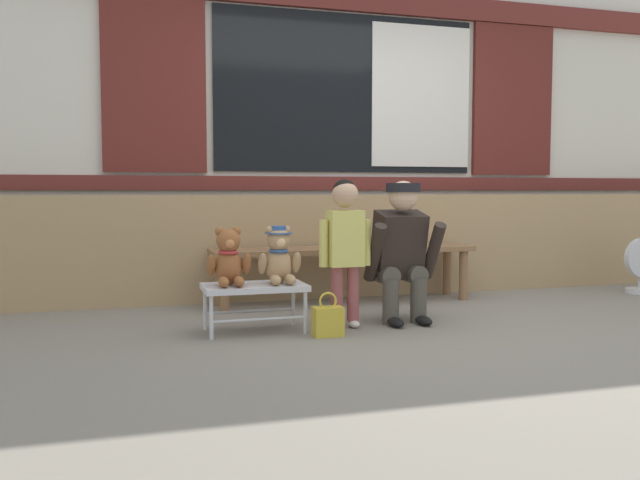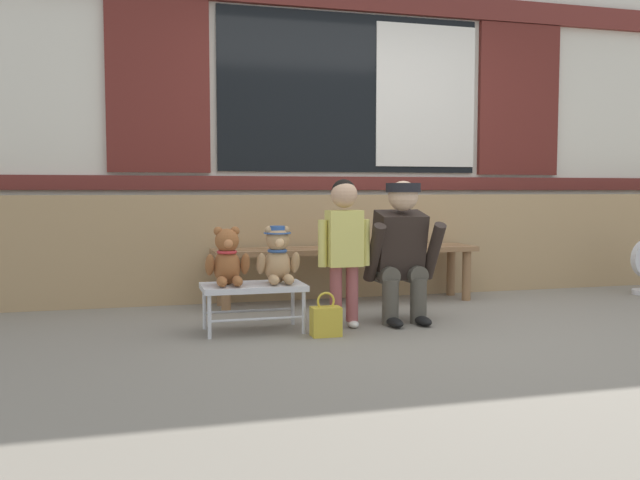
# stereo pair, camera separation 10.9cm
# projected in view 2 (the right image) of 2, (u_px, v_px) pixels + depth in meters

# --- Properties ---
(ground_plane) EXTENTS (60.00, 60.00, 0.00)m
(ground_plane) POSITION_uv_depth(u_px,v_px,m) (437.00, 327.00, 4.43)
(ground_plane) COLOR gray
(brick_low_wall) EXTENTS (8.10, 0.25, 0.85)m
(brick_low_wall) POSITION_uv_depth(u_px,v_px,m) (366.00, 245.00, 5.77)
(brick_low_wall) COLOR tan
(brick_low_wall) RESTS_ON ground
(shop_facade) EXTENTS (8.27, 0.26, 3.47)m
(shop_facade) POSITION_uv_depth(u_px,v_px,m) (348.00, 96.00, 6.17)
(shop_facade) COLOR silver
(shop_facade) RESTS_ON ground
(wooden_bench_long) EXTENTS (2.10, 0.40, 0.44)m
(wooden_bench_long) POSITION_uv_depth(u_px,v_px,m) (347.00, 256.00, 5.35)
(wooden_bench_long) COLOR #8E6642
(wooden_bench_long) RESTS_ON ground
(small_display_bench) EXTENTS (0.64, 0.36, 0.30)m
(small_display_bench) POSITION_uv_depth(u_px,v_px,m) (253.00, 289.00, 4.27)
(small_display_bench) COLOR silver
(small_display_bench) RESTS_ON ground
(teddy_bear_plain) EXTENTS (0.28, 0.26, 0.36)m
(teddy_bear_plain) POSITION_uv_depth(u_px,v_px,m) (227.00, 259.00, 4.21)
(teddy_bear_plain) COLOR #93562D
(teddy_bear_plain) RESTS_ON small_display_bench
(teddy_bear_with_hat) EXTENTS (0.28, 0.27, 0.36)m
(teddy_bear_with_hat) POSITION_uv_depth(u_px,v_px,m) (278.00, 256.00, 4.30)
(teddy_bear_with_hat) COLOR tan
(teddy_bear_with_hat) RESTS_ON small_display_bench
(child_standing) EXTENTS (0.35, 0.18, 0.96)m
(child_standing) POSITION_uv_depth(u_px,v_px,m) (344.00, 236.00, 4.36)
(child_standing) COLOR #994C4C
(child_standing) RESTS_ON ground
(adult_crouching) EXTENTS (0.50, 0.49, 0.95)m
(adult_crouching) POSITION_uv_depth(u_px,v_px,m) (401.00, 251.00, 4.57)
(adult_crouching) COLOR #4C473D
(adult_crouching) RESTS_ON ground
(handbag_on_ground) EXTENTS (0.18, 0.11, 0.27)m
(handbag_on_ground) POSITION_uv_depth(u_px,v_px,m) (326.00, 321.00, 4.14)
(handbag_on_ground) COLOR gold
(handbag_on_ground) RESTS_ON ground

